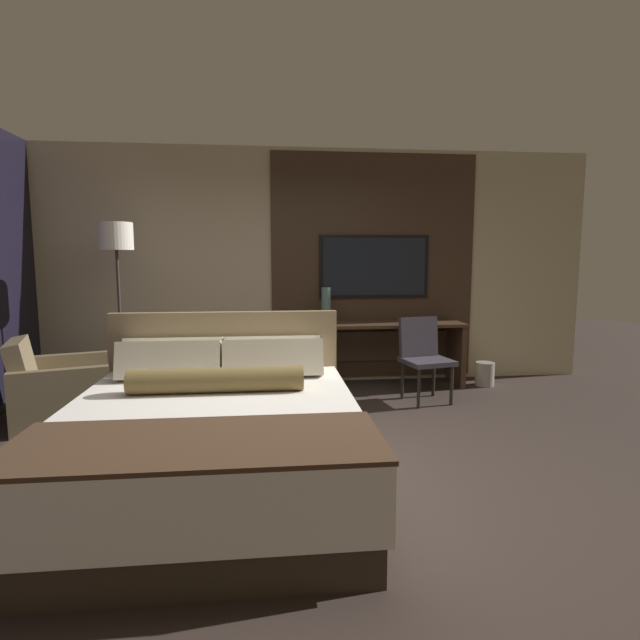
# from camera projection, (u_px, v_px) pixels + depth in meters

# --- Properties ---
(ground_plane) EXTENTS (16.00, 16.00, 0.00)m
(ground_plane) POSITION_uv_depth(u_px,v_px,m) (320.00, 468.00, 3.61)
(ground_plane) COLOR #332823
(wall_back_tv_panel) EXTENTS (7.20, 0.09, 2.80)m
(wall_back_tv_panel) POSITION_uv_depth(u_px,v_px,m) (308.00, 267.00, 6.01)
(wall_back_tv_panel) COLOR #BCAD8E
(wall_back_tv_panel) RESTS_ON ground_plane
(bed) EXTENTS (1.84, 2.13, 1.08)m
(bed) POSITION_uv_depth(u_px,v_px,m) (215.00, 437.00, 3.24)
(bed) COLOR #33281E
(bed) RESTS_ON ground_plane
(desk) EXTENTS (1.97, 0.56, 0.76)m
(desk) POSITION_uv_depth(u_px,v_px,m) (377.00, 342.00, 5.91)
(desk) COLOR #422D1E
(desk) RESTS_ON ground_plane
(tv) EXTENTS (1.33, 0.04, 0.75)m
(tv) POSITION_uv_depth(u_px,v_px,m) (374.00, 267.00, 6.02)
(tv) COLOR black
(desk_chair) EXTENTS (0.56, 0.55, 0.88)m
(desk_chair) POSITION_uv_depth(u_px,v_px,m) (423.00, 352.00, 5.30)
(desk_chair) COLOR #38333D
(desk_chair) RESTS_ON ground_plane
(armchair_by_window) EXTENTS (1.01, 1.04, 0.79)m
(armchair_by_window) POSITION_uv_depth(u_px,v_px,m) (60.00, 393.00, 4.64)
(armchair_by_window) COLOR brown
(armchair_by_window) RESTS_ON ground_plane
(floor_lamp) EXTENTS (0.34, 0.34, 1.87)m
(floor_lamp) POSITION_uv_depth(u_px,v_px,m) (117.00, 251.00, 5.10)
(floor_lamp) COLOR #282623
(floor_lamp) RESTS_ON ground_plane
(vase_tall) EXTENTS (0.11, 0.11, 0.42)m
(vase_tall) POSITION_uv_depth(u_px,v_px,m) (326.00, 305.00, 5.74)
(vase_tall) COLOR #4C706B
(vase_tall) RESTS_ON desk
(waste_bin) EXTENTS (0.22, 0.22, 0.28)m
(waste_bin) POSITION_uv_depth(u_px,v_px,m) (485.00, 374.00, 5.94)
(waste_bin) COLOR gray
(waste_bin) RESTS_ON ground_plane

